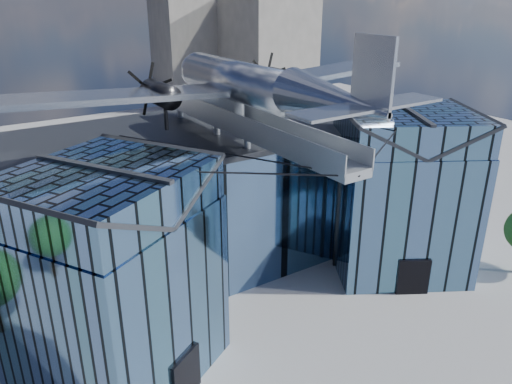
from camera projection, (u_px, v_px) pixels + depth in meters
ground_plane at (272, 301)px, 33.41m from camera, size 120.00×120.00×0.00m
museum at (227, 197)px, 35.82m from camera, size 32.88×24.50×17.60m
bg_towers at (74, 61)px, 69.46m from camera, size 77.00×24.50×26.00m
tree_side_e at (458, 142)px, 54.51m from camera, size 4.73×4.73×5.67m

